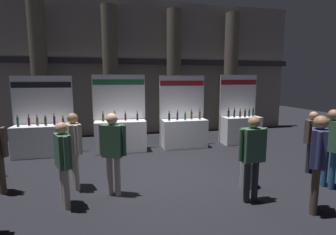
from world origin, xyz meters
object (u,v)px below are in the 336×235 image
(visitor_0, at_px, (63,158))
(visitor_9, at_px, (331,142))
(exhibitor_booth_0, at_px, (43,137))
(visitor_8, at_px, (312,137))
(exhibitor_booth_1, at_px, (121,133))
(visitor_3, at_px, (74,144))
(exhibitor_booth_3, at_px, (241,127))
(exhibitor_booth_2, at_px, (184,130))
(trash_bin, at_px, (248,174))
(visitor_5, at_px, (318,156))
(visitor_4, at_px, (253,151))
(visitor_7, at_px, (113,147))

(visitor_0, distance_m, visitor_9, 5.53)
(exhibitor_booth_0, xyz_separation_m, visitor_8, (7.06, -3.11, 0.33))
(exhibitor_booth_1, bearing_deg, visitor_3, -111.44)
(exhibitor_booth_3, bearing_deg, visitor_3, -152.36)
(exhibitor_booth_0, bearing_deg, exhibitor_booth_2, 0.07)
(trash_bin, relative_size, visitor_3, 0.35)
(visitor_3, distance_m, visitor_5, 4.76)
(exhibitor_booth_0, height_order, trash_bin, exhibitor_booth_0)
(exhibitor_booth_0, height_order, visitor_3, exhibitor_booth_0)
(visitor_0, xyz_separation_m, visitor_8, (5.87, 0.54, -0.03))
(visitor_0, bearing_deg, exhibitor_booth_1, -40.35)
(trash_bin, height_order, visitor_8, visitor_8)
(exhibitor_booth_1, height_order, exhibitor_booth_3, exhibitor_booth_3)
(exhibitor_booth_1, xyz_separation_m, visitor_4, (2.32, -4.19, 0.39))
(exhibitor_booth_3, xyz_separation_m, visitor_5, (-1.24, -4.93, 0.44))
(exhibitor_booth_2, bearing_deg, visitor_9, -62.37)
(visitor_5, bearing_deg, visitor_0, 116.73)
(visitor_3, bearing_deg, visitor_8, 67.57)
(exhibitor_booth_1, distance_m, visitor_0, 3.82)
(visitor_0, height_order, visitor_9, visitor_9)
(trash_bin, bearing_deg, exhibitor_booth_3, 63.73)
(exhibitor_booth_3, bearing_deg, exhibitor_booth_0, -179.46)
(visitor_0, bearing_deg, visitor_4, -121.36)
(exhibitor_booth_2, xyz_separation_m, visitor_9, (2.11, -4.04, 0.43))
(visitor_8, relative_size, visitor_9, 0.90)
(visitor_7, distance_m, visitor_9, 4.67)
(exhibitor_booth_2, bearing_deg, visitor_7, -126.80)
(visitor_3, bearing_deg, visitor_5, 45.12)
(exhibitor_booth_0, xyz_separation_m, visitor_9, (6.71, -4.03, 0.44))
(trash_bin, bearing_deg, exhibitor_booth_1, 126.48)
(exhibitor_booth_2, distance_m, visitor_7, 4.20)
(visitor_7, bearing_deg, trash_bin, -160.21)
(visitor_0, relative_size, visitor_3, 0.97)
(visitor_3, xyz_separation_m, visitor_7, (0.81, -0.50, 0.02))
(exhibitor_booth_3, bearing_deg, exhibitor_booth_1, -178.71)
(exhibitor_booth_3, relative_size, visitor_0, 1.57)
(visitor_3, xyz_separation_m, visitor_4, (3.42, -1.39, 0.01))
(exhibitor_booth_1, height_order, visitor_3, exhibitor_booth_1)
(exhibitor_booth_1, relative_size, visitor_9, 1.45)
(exhibitor_booth_2, distance_m, visitor_5, 4.99)
(trash_bin, height_order, visitor_7, visitor_7)
(exhibitor_booth_1, bearing_deg, visitor_0, -108.20)
(exhibitor_booth_2, relative_size, visitor_7, 1.47)
(exhibitor_booth_3, height_order, visitor_5, exhibitor_booth_3)
(visitor_3, height_order, visitor_8, visitor_3)
(exhibitor_booth_0, distance_m, exhibitor_booth_1, 2.39)
(exhibitor_booth_1, bearing_deg, visitor_4, -61.00)
(exhibitor_booth_1, xyz_separation_m, visitor_8, (4.68, -3.08, 0.30))
(trash_bin, distance_m, visitor_9, 1.90)
(exhibitor_booth_0, relative_size, visitor_7, 1.45)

